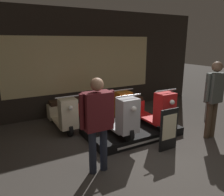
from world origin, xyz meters
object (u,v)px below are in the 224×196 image
at_px(price_sign_board, 169,130).
at_px(street_bollard, 208,105).
at_px(scooter_display_right, 149,109).
at_px(scooter_backrow_1, 89,109).
at_px(scooter_backrow_2, 114,106).
at_px(person_right_browsing, 214,94).
at_px(scooter_backrow_0, 62,114).
at_px(scooter_display_left, 115,115).
at_px(person_left_browsing, 98,118).

xyz_separation_m(price_sign_board, street_bollard, (2.22, 0.77, 0.03)).
distance_m(scooter_display_right, street_bollard, 1.97).
bearing_deg(scooter_display_right, scooter_backrow_1, 130.30).
height_order(scooter_backrow_1, price_sign_board, scooter_backrow_1).
xyz_separation_m(scooter_display_right, price_sign_board, (-0.26, -0.99, -0.14)).
distance_m(scooter_backrow_2, street_bollard, 2.72).
bearing_deg(person_right_browsing, scooter_backrow_2, 121.38).
xyz_separation_m(scooter_display_right, scooter_backrow_2, (-0.31, 1.29, -0.20)).
xyz_separation_m(scooter_display_right, scooter_backrow_0, (-1.87, 1.29, -0.20)).
xyz_separation_m(scooter_display_right, scooter_backrow_1, (-1.09, 1.29, -0.20)).
bearing_deg(scooter_backrow_1, scooter_display_left, -86.20).
bearing_deg(scooter_backrow_0, price_sign_board, -54.71).
bearing_deg(scooter_backrow_2, scooter_display_right, -76.41).
relative_size(scooter_display_left, scooter_backrow_2, 1.00).
distance_m(person_left_browsing, person_right_browsing, 2.97).
relative_size(scooter_display_right, person_right_browsing, 0.93).
height_order(scooter_backrow_2, price_sign_board, scooter_backrow_2).
xyz_separation_m(scooter_backrow_1, price_sign_board, (0.83, -2.27, 0.07)).
height_order(scooter_display_right, price_sign_board, scooter_display_right).
xyz_separation_m(scooter_backrow_2, person_right_browsing, (1.39, -2.27, 0.67)).
bearing_deg(price_sign_board, scooter_backrow_2, 91.25).
height_order(scooter_backrow_1, person_right_browsing, person_right_browsing).
relative_size(person_right_browsing, price_sign_board, 1.99).
bearing_deg(street_bollard, price_sign_board, -160.82).
height_order(person_left_browsing, person_right_browsing, person_right_browsing).
distance_m(scooter_display_right, person_left_browsing, 2.18).
height_order(scooter_display_right, person_left_browsing, person_left_browsing).
bearing_deg(scooter_backrow_2, person_left_browsing, -124.92).
bearing_deg(scooter_backrow_0, scooter_display_right, -34.51).
xyz_separation_m(scooter_display_left, street_bollard, (2.97, -0.21, -0.11)).
bearing_deg(person_left_browsing, person_right_browsing, 0.00).
relative_size(scooter_display_left, person_right_browsing, 0.93).
bearing_deg(scooter_backrow_0, person_left_browsing, -90.65).
height_order(scooter_backrow_0, person_right_browsing, person_right_browsing).
bearing_deg(scooter_backrow_1, scooter_display_right, -49.70).
xyz_separation_m(scooter_display_right, street_bollard, (1.96, -0.21, -0.11)).
distance_m(scooter_display_right, scooter_backrow_2, 1.34).
bearing_deg(scooter_display_right, person_left_browsing, -152.55).
relative_size(person_right_browsing, street_bollard, 1.85).
bearing_deg(scooter_display_left, scooter_display_right, 0.00).
height_order(scooter_display_right, scooter_backrow_2, scooter_display_right).
relative_size(scooter_backrow_0, scooter_backrow_1, 1.00).
xyz_separation_m(person_left_browsing, street_bollard, (3.86, 0.77, -0.52)).
height_order(person_right_browsing, price_sign_board, person_right_browsing).
xyz_separation_m(scooter_backrow_0, price_sign_board, (1.61, -2.27, 0.07)).
bearing_deg(person_right_browsing, scooter_backrow_1, 133.63).
distance_m(scooter_display_left, person_right_browsing, 2.35).
bearing_deg(street_bollard, person_left_browsing, -168.70).
distance_m(scooter_display_right, price_sign_board, 1.03).
distance_m(scooter_backrow_1, street_bollard, 3.40).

